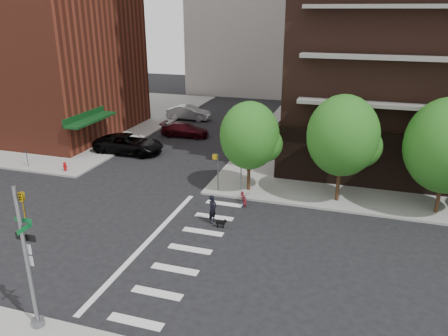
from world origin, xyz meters
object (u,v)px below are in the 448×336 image
(parked_car_maroon, at_px, (185,130))
(dog_walker, at_px, (213,209))
(fire_hydrant, at_px, (65,166))
(parked_car_silver, at_px, (189,113))
(traffic_signal, at_px, (30,270))
(parked_car_black, at_px, (129,144))
(scooter, at_px, (244,197))

(parked_car_maroon, relative_size, dog_walker, 2.74)
(fire_hydrant, xyz_separation_m, parked_car_silver, (2.73, 18.94, 0.26))
(traffic_signal, relative_size, parked_car_black, 0.99)
(fire_hydrant, relative_size, parked_car_black, 0.12)
(scooter, bearing_deg, dog_walker, -132.34)
(traffic_signal, bearing_deg, scooter, 71.57)
(scooter, xyz_separation_m, dog_walker, (-1.05, -3.21, 0.42))
(fire_hydrant, relative_size, parked_car_maroon, 0.15)
(parked_car_black, bearing_deg, dog_walker, -134.26)
(parked_car_maroon, bearing_deg, traffic_signal, -172.88)
(traffic_signal, distance_m, parked_car_maroon, 28.10)
(fire_hydrant, bearing_deg, parked_car_silver, 81.80)
(traffic_signal, bearing_deg, parked_car_black, 110.06)
(scooter, bearing_deg, parked_car_black, 125.62)
(parked_car_black, relative_size, parked_car_maroon, 1.27)
(parked_car_maroon, height_order, scooter, parked_car_maroon)
(scooter, bearing_deg, traffic_signal, -132.73)
(fire_hydrant, height_order, scooter, scooter)
(traffic_signal, distance_m, parked_car_black, 22.61)
(traffic_signal, height_order, parked_car_black, traffic_signal)
(parked_car_maroon, bearing_deg, fire_hydrant, 154.61)
(scooter, relative_size, dog_walker, 0.98)
(parked_car_silver, xyz_separation_m, scooter, (11.96, -20.24, -0.36))
(dog_walker, bearing_deg, scooter, -2.66)
(parked_car_black, xyz_separation_m, parked_car_silver, (0.43, 13.07, -0.03))
(scooter, bearing_deg, fire_hydrant, 150.64)
(traffic_signal, relative_size, parked_car_silver, 1.21)
(parked_car_silver, height_order, scooter, parked_car_silver)
(parked_car_black, height_order, parked_car_maroon, parked_car_black)
(traffic_signal, xyz_separation_m, parked_car_maroon, (-5.03, 27.57, -2.00))
(traffic_signal, distance_m, dog_walker, 11.52)
(fire_hydrant, xyz_separation_m, scooter, (14.69, -1.30, -0.10))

